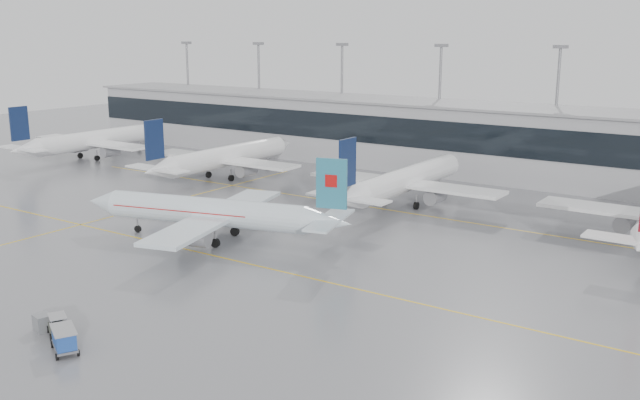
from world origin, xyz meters
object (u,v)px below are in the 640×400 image
Objects in this scene: baggage_tug at (58,328)px; baggage_cart at (64,338)px; air_canada_jet at (216,213)px; gse_unit at (43,323)px.

baggage_cart reaches higher than baggage_tug.
air_canada_jet is at bearing 133.79° from baggage_tug.
baggage_cart is 5.31m from gse_unit.
air_canada_jet reaches higher than baggage_tug.
air_canada_jet is at bearing 115.58° from gse_unit.
baggage_cart is at bearing 0.00° from baggage_tug.
baggage_cart is at bearing -3.87° from gse_unit.
baggage_tug is (8.07, -28.13, -2.82)m from air_canada_jet.
gse_unit is (-1.87, -0.13, 0.07)m from baggage_tug.
air_canada_jet is 29.40m from baggage_tug.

